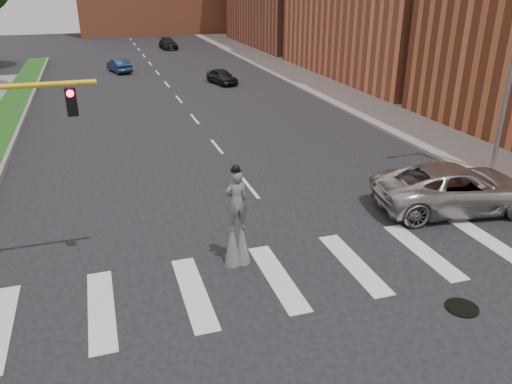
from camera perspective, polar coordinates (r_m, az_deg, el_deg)
name	(u,v)px	position (r m, az deg, el deg)	size (l,w,h in m)	color
ground_plane	(330,288)	(15.01, 8.51, -10.79)	(160.00, 160.00, 0.00)	black
median_curb	(18,131)	(32.43, -25.54, 6.31)	(0.20, 60.00, 0.28)	gray
sidewalk_right	(336,90)	(41.27, 9.13, 11.42)	(5.00, 90.00, 0.18)	gray
manhole	(462,308)	(15.13, 22.46, -12.13)	(0.90, 0.90, 0.04)	black
streetlight	(510,67)	(24.13, 27.07, 12.59)	(2.05, 0.20, 9.00)	slate
stilt_performer	(237,224)	(15.36, -2.23, -3.65)	(0.84, 0.55, 3.33)	#362515
suv_crossing	(456,188)	(20.76, 21.92, 0.43)	(2.93, 6.35, 1.76)	#A6A49D
car_near	(222,77)	(43.71, -3.92, 13.02)	(1.48, 3.68, 1.25)	black
car_mid	(119,66)	(51.04, -15.38, 13.77)	(1.36, 3.90, 1.29)	navy
car_far	(168,44)	(67.40, -10.01, 16.34)	(1.79, 4.41, 1.28)	black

